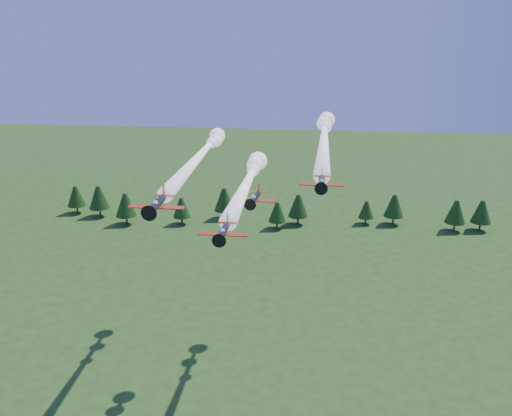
# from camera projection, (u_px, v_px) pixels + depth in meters

# --- Properties ---
(plane_lead) EXTENTS (6.64, 45.36, 3.70)m
(plane_lead) POSITION_uv_depth(u_px,v_px,m) (248.00, 180.00, 99.51)
(plane_lead) COLOR black
(plane_lead) RESTS_ON ground
(plane_left) EXTENTS (8.33, 60.25, 3.70)m
(plane_left) POSITION_uv_depth(u_px,v_px,m) (201.00, 155.00, 115.34)
(plane_left) COLOR black
(plane_left) RESTS_ON ground
(plane_right) EXTENTS (6.42, 58.31, 3.70)m
(plane_right) POSITION_uv_depth(u_px,v_px,m) (324.00, 137.00, 110.37)
(plane_right) COLOR black
(plane_right) RESTS_ON ground
(plane_slot) EXTENTS (7.02, 7.62, 2.46)m
(plane_slot) POSITION_uv_depth(u_px,v_px,m) (255.00, 198.00, 91.99)
(plane_slot) COLOR black
(plane_slot) RESTS_ON ground
(treeline) EXTENTS (170.03, 17.86, 11.69)m
(treeline) POSITION_uv_depth(u_px,v_px,m) (273.00, 205.00, 203.17)
(treeline) COLOR #382314
(treeline) RESTS_ON ground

